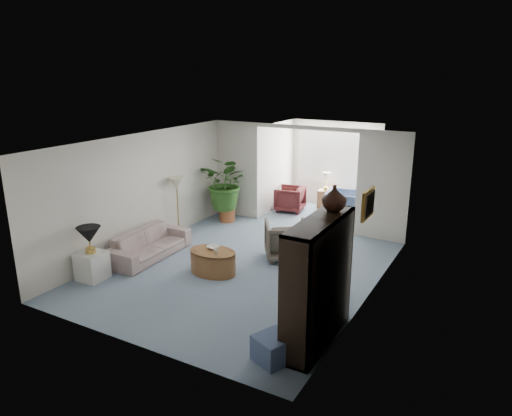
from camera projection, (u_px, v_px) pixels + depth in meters
The scene contains 26 objects.
floor at pixel (241, 269), 9.25m from camera, with size 6.00×6.00×0.00m, color gray.
sunroom_floor at pixel (319, 215), 12.69m from camera, with size 2.60×2.60×0.00m, color gray.
back_pier_left at pixel (237, 170), 12.30m from camera, with size 1.20×0.12×2.50m, color silver.
back_pier_right at pixel (383, 187), 10.53m from camera, with size 1.20×0.12×2.50m, color silver.
back_header at pixel (306, 128), 11.07m from camera, with size 2.60×0.12×0.10m, color silver.
window_pane at pixel (335, 157), 13.20m from camera, with size 2.20×0.02×1.50m, color white.
window_blinds at pixel (335, 157), 13.17m from camera, with size 2.20×0.02×1.50m, color white.
framed_picture at pixel (369, 204), 7.54m from camera, with size 0.04×0.50×0.40m, color #B9B194.
sofa at pixel (149, 244), 9.80m from camera, with size 1.94×0.76×0.57m, color #BAAE9E.
end_table at pixel (92, 266), 8.77m from camera, with size 0.48×0.48×0.52m, color silver.
table_lamp at pixel (89, 235), 8.59m from camera, with size 0.44×0.44×0.30m, color black.
floor_lamp at pixel (177, 183), 10.84m from camera, with size 0.36×0.36×0.28m, color #F3EBC1.
coffee_table at pixel (213, 262), 9.04m from camera, with size 0.95×0.95×0.45m, color #985B37.
coffee_bowl at pixel (213, 247), 9.08m from camera, with size 0.23×0.23×0.06m, color silver.
coffee_cup at pixel (216, 252), 8.81m from camera, with size 0.10×0.10×0.10m, color beige.
wingback_chair at pixel (286, 240), 9.71m from camera, with size 0.83×0.86×0.78m, color #61574C.
side_table_dark at pixel (323, 245), 9.66m from camera, with size 0.53×0.42×0.63m, color black.
entertainment_cabinet at pixel (318, 282), 6.60m from camera, with size 0.44×1.65×1.83m, color black.
cabinet_urn at pixel (334, 198), 6.71m from camera, with size 0.35×0.35×0.37m, color black.
ottoman at pixel (273, 349), 6.31m from camera, with size 0.45×0.45×0.36m, color slate.
plant_pot at pixel (227, 215), 12.15m from camera, with size 0.40×0.40×0.32m, color brown.
house_plant at pixel (227, 183), 11.90m from camera, with size 1.24×1.08×1.38m, color #2C5A1E.
sunroom_chair_blue at pixel (342, 205), 12.26m from camera, with size 0.81×0.83×0.76m, color slate.
sunroom_chair_maroon at pixel (290, 199), 12.97m from camera, with size 0.73×0.75×0.68m, color maroon.
sunroom_table at pixel (325, 199), 13.27m from camera, with size 0.42×0.33×0.51m, color #985B37.
shelf_clutter at pixel (313, 272), 6.50m from camera, with size 0.30×1.19×1.06m.
Camera 1 is at (4.40, -7.32, 3.78)m, focal length 33.14 mm.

